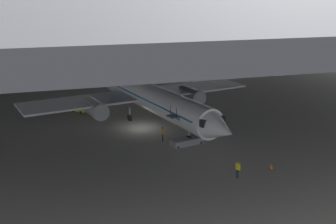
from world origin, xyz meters
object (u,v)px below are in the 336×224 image
airplane_main (152,97)px  crew_worker_by_stairs (163,133)px  traffic_cone_orange (271,167)px  crew_worker_near_nose (238,168)px  boarding_stairs (186,138)px  airplane_distant (8,61)px  baggage_tug (80,108)px

airplane_main → crew_worker_by_stairs: airplane_main is taller
airplane_main → traffic_cone_orange: airplane_main is taller
crew_worker_near_nose → traffic_cone_orange: 4.00m
boarding_stairs → traffic_cone_orange: (5.41, -8.72, -0.42)m
crew_worker_near_nose → airplane_main: bearing=99.2°
airplane_distant → traffic_cone_orange: size_ratio=57.86×
boarding_stairs → traffic_cone_orange: boarding_stairs is taller
traffic_cone_orange → baggage_tug: (-15.12, 24.96, 0.23)m
boarding_stairs → baggage_tug: size_ratio=1.77×
airplane_distant → baggage_tug: (10.55, -27.63, -2.92)m
baggage_tug → airplane_main: bearing=-41.5°
traffic_cone_orange → baggage_tug: 29.18m
traffic_cone_orange → airplane_distant: bearing=116.0°
airplane_distant → crew_worker_near_nose: bearing=-67.8°
airplane_main → airplane_distant: (-18.81, 34.94, 0.21)m
boarding_stairs → airplane_distant: 48.39m
airplane_distant → boarding_stairs: bearing=-65.2°
airplane_distant → traffic_cone_orange: airplane_distant is taller
crew_worker_by_stairs → baggage_tug: size_ratio=0.68×
airplane_main → baggage_tug: (-8.26, 7.31, -2.71)m
airplane_main → crew_worker_by_stairs: (-0.70, -7.25, -2.27)m
boarding_stairs → crew_worker_by_stairs: size_ratio=2.61×
airplane_main → traffic_cone_orange: (6.85, -17.65, -2.95)m
crew_worker_near_nose → baggage_tug: 28.08m
airplane_main → traffic_cone_orange: size_ratio=53.60×
crew_worker_near_nose → baggage_tug: (-11.24, 25.73, -0.41)m
crew_worker_by_stairs → airplane_distant: airplane_distant is taller
crew_worker_by_stairs → baggage_tug: 16.42m
airplane_main → crew_worker_by_stairs: size_ratio=19.00×
crew_worker_by_stairs → traffic_cone_orange: (7.55, -10.40, -0.68)m
crew_worker_by_stairs → traffic_cone_orange: bearing=-54.0°
crew_worker_by_stairs → baggage_tug: bearing=117.5°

